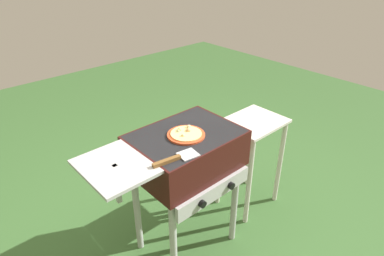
# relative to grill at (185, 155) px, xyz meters

# --- Properties ---
(ground_plane) EXTENTS (8.00, 8.00, 0.00)m
(ground_plane) POSITION_rel_grill_xyz_m (0.01, 0.00, -0.76)
(ground_plane) COLOR #38602D
(grill) EXTENTS (0.96, 0.53, 0.90)m
(grill) POSITION_rel_grill_xyz_m (0.00, 0.00, 0.00)
(grill) COLOR #38110F
(grill) RESTS_ON ground_plane
(pizza_cheese) EXTENTS (0.22, 0.22, 0.03)m
(pizza_cheese) POSITION_rel_grill_xyz_m (0.00, -0.01, 0.15)
(pizza_cheese) COLOR #C64723
(pizza_cheese) RESTS_ON grill
(spatula) EXTENTS (0.27, 0.10, 0.02)m
(spatula) POSITION_rel_grill_xyz_m (-0.20, -0.16, 0.15)
(spatula) COLOR #B7BABF
(spatula) RESTS_ON grill
(prep_table) EXTENTS (0.44, 0.36, 0.76)m
(prep_table) POSITION_rel_grill_xyz_m (0.67, 0.00, -0.22)
(prep_table) COLOR beige
(prep_table) RESTS_ON ground_plane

